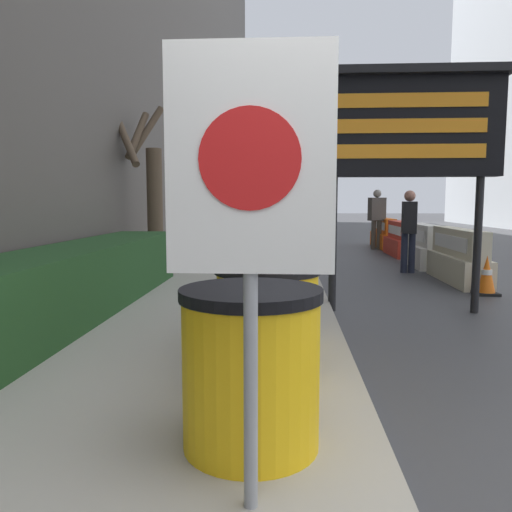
# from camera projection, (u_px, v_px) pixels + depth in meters

# --- Properties ---
(hedge_strip) EXTENTS (0.90, 6.86, 0.79)m
(hedge_strip) POSITION_uv_depth(u_px,v_px,m) (58.00, 287.00, 5.31)
(hedge_strip) COLOR #1E421E
(hedge_strip) RESTS_ON sidewalk_left
(bare_tree) EXTENTS (0.92, 1.37, 3.14)m
(bare_tree) POSITION_uv_depth(u_px,v_px,m) (150.00, 192.00, 9.30)
(bare_tree) COLOR #4C3D2D
(bare_tree) RESTS_ON sidewalk_left
(barrel_drum_foreground) EXTENTS (0.75, 0.75, 0.85)m
(barrel_drum_foreground) POSITION_uv_depth(u_px,v_px,m) (251.00, 367.00, 2.63)
(barrel_drum_foreground) COLOR yellow
(barrel_drum_foreground) RESTS_ON sidewalk_left
(barrel_drum_middle) EXTENTS (0.75, 0.75, 0.85)m
(barrel_drum_middle) POSITION_uv_depth(u_px,v_px,m) (267.00, 323.00, 3.59)
(barrel_drum_middle) COLOR yellow
(barrel_drum_middle) RESTS_ON sidewalk_left
(barrel_drum_back) EXTENTS (0.75, 0.75, 0.85)m
(barrel_drum_back) POSITION_uv_depth(u_px,v_px,m) (271.00, 298.00, 4.54)
(barrel_drum_back) COLOR yellow
(barrel_drum_back) RESTS_ON sidewalk_left
(warning_sign) EXTENTS (0.67, 0.08, 1.92)m
(warning_sign) POSITION_uv_depth(u_px,v_px,m) (250.00, 191.00, 1.98)
(warning_sign) COLOR gray
(warning_sign) RESTS_ON sidewalk_left
(message_board) EXTENTS (2.40, 0.36, 3.06)m
(message_board) POSITION_uv_depth(u_px,v_px,m) (408.00, 127.00, 6.23)
(message_board) COLOR black
(message_board) RESTS_ON ground_plane
(jersey_barrier_cream) EXTENTS (0.50, 2.12, 0.95)m
(jersey_barrier_cream) POSITION_uv_depth(u_px,v_px,m) (458.00, 259.00, 8.84)
(jersey_barrier_cream) COLOR beige
(jersey_barrier_cream) RESTS_ON ground_plane
(jersey_barrier_white) EXTENTS (0.63, 1.75, 0.93)m
(jersey_barrier_white) POSITION_uv_depth(u_px,v_px,m) (424.00, 248.00, 11.00)
(jersey_barrier_white) COLOR silver
(jersey_barrier_white) RESTS_ON ground_plane
(jersey_barrier_red_striped) EXTENTS (0.60, 1.85, 0.90)m
(jersey_barrier_red_striped) POSITION_uv_depth(u_px,v_px,m) (401.00, 241.00, 13.19)
(jersey_barrier_red_striped) COLOR red
(jersey_barrier_red_striped) RESTS_ON ground_plane
(jersey_barrier_orange_far) EXTENTS (0.51, 2.12, 0.92)m
(jersey_barrier_orange_far) POSITION_uv_depth(u_px,v_px,m) (384.00, 235.00, 15.53)
(jersey_barrier_orange_far) COLOR orange
(jersey_barrier_orange_far) RESTS_ON ground_plane
(traffic_cone_near) EXTENTS (0.34, 0.34, 0.60)m
(traffic_cone_near) POSITION_uv_depth(u_px,v_px,m) (475.00, 272.00, 8.07)
(traffic_cone_near) COLOR black
(traffic_cone_near) RESTS_ON ground_plane
(traffic_cone_mid) EXTENTS (0.34, 0.34, 0.61)m
(traffic_cone_mid) POSITION_uv_depth(u_px,v_px,m) (487.00, 276.00, 7.63)
(traffic_cone_mid) COLOR black
(traffic_cone_mid) RESTS_ON ground_plane
(traffic_light_near_curb) EXTENTS (0.28, 0.45, 4.22)m
(traffic_light_near_curb) POSITION_uv_depth(u_px,v_px,m) (321.00, 160.00, 19.42)
(traffic_light_near_curb) COLOR #2D2D30
(traffic_light_near_curb) RESTS_ON ground_plane
(pedestrian_worker) EXTENTS (0.53, 0.40, 1.78)m
(pedestrian_worker) POSITION_uv_depth(u_px,v_px,m) (377.00, 214.00, 14.88)
(pedestrian_worker) COLOR #514C42
(pedestrian_worker) RESTS_ON ground_plane
(pedestrian_passerby) EXTENTS (0.31, 0.46, 1.65)m
(pedestrian_passerby) POSITION_uv_depth(u_px,v_px,m) (409.00, 224.00, 9.94)
(pedestrian_passerby) COLOR #23283D
(pedestrian_passerby) RESTS_ON ground_plane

